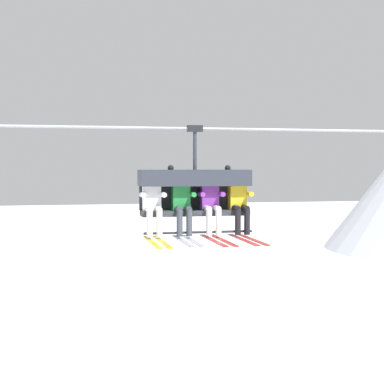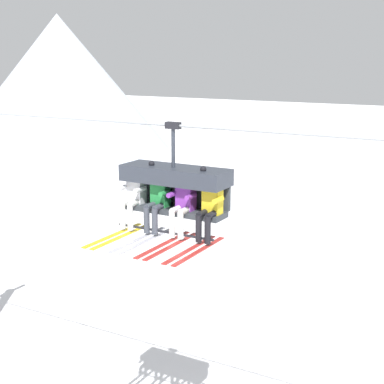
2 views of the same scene
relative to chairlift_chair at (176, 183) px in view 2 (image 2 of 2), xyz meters
name	(u,v)px [view 2 (image 2 of 2)]	position (x,y,z in m)	size (l,w,h in m)	color
mountain_peak_west	(60,83)	(-33.58, 34.18, -0.33)	(20.89, 20.89, 12.70)	silver
lift_cable	(151,124)	(-0.48, -0.07, 1.06)	(16.89, 0.05, 0.05)	#9EA3A8
chairlift_chair	(176,183)	(0.00, 0.00, 0.00)	(2.04, 0.74, 1.97)	#33383D
skier_white	(133,195)	(-0.81, -0.22, -0.29)	(0.46, 1.70, 1.23)	silver
skier_green	(157,198)	(-0.27, -0.21, -0.27)	(0.48, 1.70, 1.34)	#23843D
skier_purple	(182,202)	(0.27, -0.22, -0.29)	(0.46, 1.70, 1.23)	purple
skier_yellow	(209,205)	(0.81, -0.21, -0.27)	(0.48, 1.70, 1.34)	yellow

